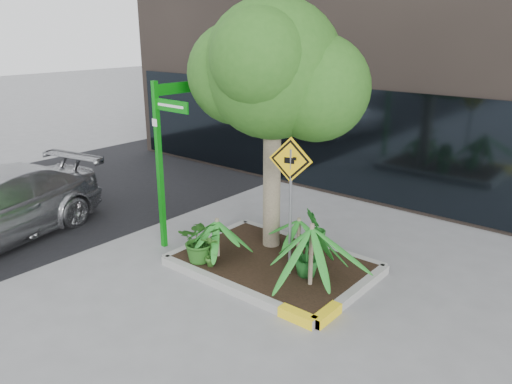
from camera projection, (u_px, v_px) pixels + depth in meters
The scene contains 13 objects.
ground at pixel (253, 271), 8.69m from camera, with size 80.00×80.00×0.00m, color gray.
asphalt_road at pixel (57, 194), 12.62m from camera, with size 7.00×80.00×0.01m, color black.
planter at pixel (273, 264), 8.72m from camera, with size 3.35×2.36×0.15m.
tree at pixel (273, 69), 8.39m from camera, with size 3.07×2.73×4.61m.
palm_front at pixel (312, 228), 7.64m from camera, with size 1.16×1.16×1.28m.
palm_left at pixel (217, 221), 8.72m from camera, with size 0.80×0.80×0.89m.
palm_back at pixel (299, 220), 8.98m from camera, with size 0.70×0.70×0.77m.
shrub_a at pixel (201, 240), 8.60m from camera, with size 0.73×0.73×0.81m, color #225718.
shrub_b at pixel (307, 255), 8.11m from camera, with size 0.40×0.40×0.72m, color #1C5D20.
shrub_c at pixel (211, 251), 8.44m from camera, with size 0.30×0.30×0.58m, color #326820.
shrub_d at pixel (316, 229), 9.05m from camera, with size 0.45×0.45×0.81m, color #1C611D.
street_sign_post at pixel (163, 148), 9.07m from camera, with size 0.93×0.92×3.15m.
cattle_sign at pixel (290, 184), 7.76m from camera, with size 0.69×0.20×2.31m.
Camera 1 is at (5.02, -5.99, 4.04)m, focal length 35.00 mm.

